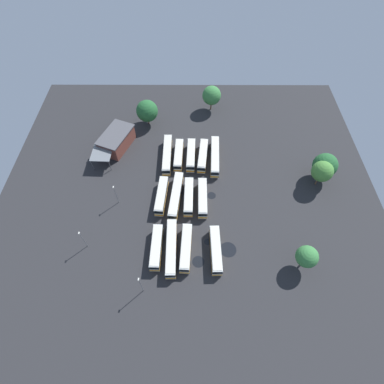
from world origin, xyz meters
The scene contains 28 objects.
ground_plane centered at (0.00, 0.00, 0.00)m, with size 111.93×111.93×0.00m, color #28282B.
bus_row0_slot0 centered at (-16.22, -6.99, 1.82)m, with size 15.31×2.65×3.44m.
bus_row0_slot1 centered at (-16.08, -3.33, 1.82)m, with size 11.74×2.89×3.44m.
bus_row0_slot2 centered at (-16.07, 0.60, 1.82)m, with size 12.10×2.88×3.44m.
bus_row0_slot3 centered at (-15.79, 4.37, 1.82)m, with size 12.52×3.70×3.44m.
bus_row0_slot4 centered at (-15.57, 8.21, 1.82)m, with size 15.39×3.20×3.44m.
bus_row1_slot0 centered at (-0.21, -7.80, 1.82)m, with size 12.25×3.43×3.44m.
bus_row1_slot1 centered at (-0.31, -3.64, 1.82)m, with size 15.47×4.07×3.44m.
bus_row1_slot2 centered at (0.10, 0.03, 1.82)m, with size 11.96×2.73×3.44m.
bus_row1_slot3 centered at (0.46, 3.98, 1.82)m, with size 12.29×2.64×3.44m.
bus_row2_slot0 centered at (15.83, -8.08, 1.82)m, with size 11.82×2.73×3.44m.
bus_row2_slot1 centered at (15.98, -4.26, 1.82)m, with size 15.33×2.77×3.44m.
bus_row2_slot2 centered at (16.01, -0.50, 1.82)m, with size 12.66×3.16×3.44m.
bus_row2_slot4 centered at (16.54, 7.07, 1.82)m, with size 12.61×2.85×3.44m.
depot_building centered at (-21.77, -23.81, 2.79)m, with size 14.55×11.72×5.54m.
maintenance_shelter centered at (-14.70, -27.11, 4.07)m, with size 7.27×6.41×4.32m.
lamp_post_mid_lot centered at (0.87, -20.29, 4.22)m, with size 0.56×0.28×7.61m.
lamp_post_by_building centered at (26.29, -10.61, 4.52)m, with size 0.56×0.28×8.21m.
lamp_post_near_entrance centered at (14.69, -26.49, 4.15)m, with size 0.56×0.28×7.49m.
tree_north_edge centered at (19.78, 28.47, 5.41)m, with size 5.40×5.40×8.12m.
tree_west_edge centered at (-5.98, 38.46, 6.11)m, with size 6.18×6.18×9.21m.
tree_south_edge centered at (-32.99, -14.52, 5.55)m, with size 7.43×7.43×9.27m.
tree_northwest centered at (-41.00, 7.87, 5.99)m, with size 6.68×6.68×9.34m.
tree_northeast centered at (-8.65, 40.10, 5.62)m, with size 7.17×7.17×9.22m.
puddle_back_corner centered at (15.62, 10.51, 0.00)m, with size 4.35×4.35×0.01m, color black.
puddle_front_lane centered at (-1.60, 6.76, 0.00)m, with size 2.56×2.56×0.01m, color black.
puddle_centre_drain centered at (13.40, 5.10, 0.00)m, with size 1.80×1.80×0.01m, color black.
puddle_between_rows centered at (18.97, 2.66, 0.00)m, with size 3.17×3.17×0.01m, color black.
Camera 1 is at (47.68, 1.15, 71.19)m, focal length 27.40 mm.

